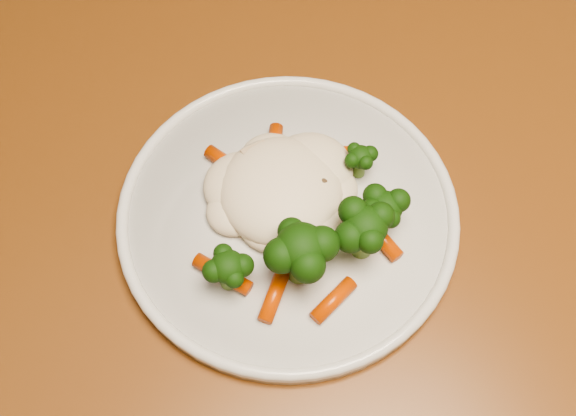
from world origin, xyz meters
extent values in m
plane|color=brown|center=(0.00, 0.00, 0.00)|extent=(3.00, 3.00, 0.00)
cube|color=brown|center=(0.29, -0.11, 0.73)|extent=(1.18, 0.84, 0.04)
cube|color=brown|center=(0.76, 0.24, 0.35)|extent=(0.07, 0.07, 0.71)
cylinder|color=silver|center=(0.25, -0.15, 0.76)|extent=(0.28, 0.28, 0.01)
ellipsoid|color=#FDECCA|center=(0.25, -0.13, 0.79)|extent=(0.12, 0.11, 0.05)
ellipsoid|color=black|center=(0.19, -0.19, 0.78)|extent=(0.04, 0.04, 0.04)
ellipsoid|color=black|center=(0.24, -0.20, 0.79)|extent=(0.06, 0.06, 0.06)
ellipsoid|color=black|center=(0.29, -0.20, 0.79)|extent=(0.06, 0.06, 0.05)
ellipsoid|color=black|center=(0.31, -0.19, 0.78)|extent=(0.05, 0.05, 0.04)
ellipsoid|color=black|center=(0.32, -0.14, 0.78)|extent=(0.03, 0.03, 0.03)
cylinder|color=#DC4905|center=(0.22, -0.09, 0.77)|extent=(0.03, 0.05, 0.01)
cylinder|color=#DC4905|center=(0.26, -0.09, 0.77)|extent=(0.03, 0.04, 0.01)
cylinder|color=#DC4905|center=(0.31, -0.11, 0.77)|extent=(0.05, 0.03, 0.01)
cylinder|color=#DC4905|center=(0.18, -0.18, 0.77)|extent=(0.04, 0.05, 0.01)
cylinder|color=#DC4905|center=(0.21, -0.21, 0.77)|extent=(0.04, 0.04, 0.01)
cylinder|color=#DC4905|center=(0.25, -0.24, 0.77)|extent=(0.04, 0.03, 0.01)
cylinder|color=#DC4905|center=(0.31, -0.20, 0.77)|extent=(0.02, 0.05, 0.01)
ellipsoid|color=brown|center=(0.25, -0.13, 0.78)|extent=(0.03, 0.03, 0.02)
ellipsoid|color=brown|center=(0.28, -0.15, 0.78)|extent=(0.02, 0.02, 0.01)
ellipsoid|color=brown|center=(0.23, -0.15, 0.78)|extent=(0.02, 0.02, 0.02)
cube|color=#D1B38B|center=(0.24, -0.10, 0.78)|extent=(0.02, 0.02, 0.01)
cube|color=#D1B38B|center=(0.26, -0.11, 0.78)|extent=(0.02, 0.02, 0.01)
cube|color=#D1B38B|center=(0.23, -0.12, 0.78)|extent=(0.02, 0.02, 0.01)
camera|label=1|loc=(0.14, -0.41, 1.28)|focal=45.00mm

